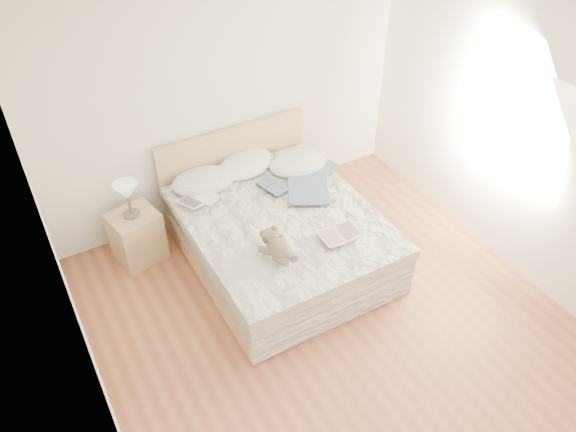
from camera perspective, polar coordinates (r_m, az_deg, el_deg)
The scene contains 16 objects.
floor at distance 5.18m, azimuth 5.48°, elevation -11.98°, with size 4.00×4.50×0.00m, color brown.
ceiling at distance 3.49m, azimuth 8.32°, elevation 16.59°, with size 4.00×4.50×0.00m, color white.
wall_back at distance 5.84m, azimuth -6.33°, elevation 12.03°, with size 4.00×0.02×2.70m, color white.
wall_left at distance 3.70m, azimuth -20.18°, elevation -10.50°, with size 0.02×4.50×2.70m, color white.
wall_right at distance 5.44m, azimuth 24.25°, elevation 6.28°, with size 0.02×4.50×2.70m, color white.
window at distance 5.53m, azimuth 22.17°, elevation 8.69°, with size 0.02×1.30×1.10m, color white.
bed at distance 5.64m, azimuth -1.08°, elevation -1.77°, with size 1.72×2.14×1.00m.
nightstand at distance 5.85m, azimuth -15.09°, elevation -2.02°, with size 0.45×0.40×0.56m, color tan.
table_lamp at distance 5.52m, azimuth -16.06°, elevation 2.25°, with size 0.23×0.23×0.37m.
pillow_left at distance 5.83m, azimuth -8.60°, elevation 3.53°, with size 0.66×0.46×0.20m, color silver.
pillow_middle at distance 6.03m, azimuth -4.31°, elevation 5.29°, with size 0.65×0.46×0.20m, color white.
pillow_right at distance 6.02m, azimuth 1.00°, elevation 5.35°, with size 0.63×0.44×0.19m, color white.
blouse at distance 5.71m, azimuth 2.06°, elevation 2.98°, with size 0.63×0.67×0.03m, color #344960, non-canonical shape.
photo_book at distance 5.60m, azimuth -9.05°, elevation 1.56°, with size 0.34×0.24×0.03m, color white.
childrens_book at distance 5.16m, azimuth 5.21°, elevation -1.89°, with size 0.38×0.26×0.02m, color #F4EBC4.
teddy_bear at distance 4.92m, azimuth -0.87°, elevation -3.97°, with size 0.25×0.36×0.19m, color #615748, non-canonical shape.
Camera 1 is at (-1.99, -2.52, 4.06)m, focal length 35.00 mm.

